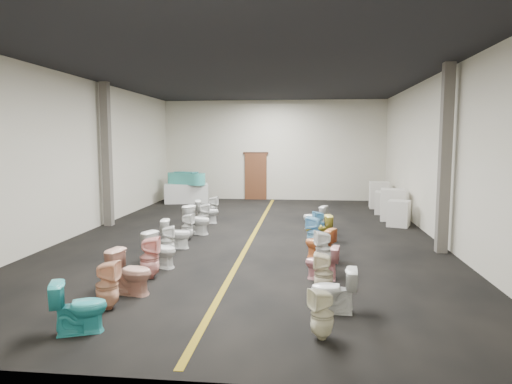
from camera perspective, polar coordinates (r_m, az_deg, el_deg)
floor at (r=13.11m, az=-0.32°, el=-5.40°), size 16.00×16.00×0.00m
ceiling at (r=12.96m, az=-0.34°, el=14.47°), size 16.00×16.00×0.00m
wall_back at (r=20.80m, az=2.19°, el=5.24°), size 10.00×0.00×10.00m
wall_front at (r=4.99m, az=-10.83°, el=1.20°), size 10.00×0.00×10.00m
wall_left at (r=14.30m, az=-20.72°, el=4.26°), size 0.00×16.00×16.00m
wall_right at (r=13.24m, az=21.77°, el=4.07°), size 0.00×16.00×16.00m
aisle_stripe at (r=13.11m, az=-0.32°, el=-5.39°), size 0.12×15.60×0.01m
back_door at (r=20.88m, az=-0.03°, el=1.95°), size 1.00×0.10×2.10m
door_frame at (r=20.83m, az=-0.03°, el=4.88°), size 1.15×0.08×0.10m
column_left at (r=15.09m, az=-18.15°, el=4.45°), size 0.25×0.25×4.50m
column_right at (r=11.73m, az=22.55°, el=3.79°), size 0.25×0.25×4.50m
display_table at (r=20.05m, az=-8.68°, el=-0.15°), size 2.01×1.34×0.82m
bathtub at (r=19.98m, az=-8.71°, el=1.73°), size 1.77×1.11×0.55m
appliance_crate_a at (r=15.05m, az=17.41°, el=-2.58°), size 0.82×0.82×0.82m
appliance_crate_b at (r=16.10m, az=16.67°, el=-1.54°), size 0.88×0.88×1.06m
appliance_crate_c at (r=17.45m, az=15.85°, el=-1.31°), size 0.85×0.85×0.82m
appliance_crate_d at (r=18.87m, az=15.12°, el=-0.36°), size 0.78×0.78×1.05m
toilet_left_0 at (r=7.04m, az=-21.21°, el=-13.22°), size 0.84×0.66×0.75m
toilet_left_1 at (r=7.80m, az=-18.10°, el=-11.02°), size 0.39×0.38×0.79m
toilet_left_2 at (r=8.43m, az=-15.38°, el=-9.61°), size 0.85×0.59×0.80m
toilet_left_3 at (r=9.23m, az=-13.15°, el=-8.01°), size 0.43×0.43×0.83m
toilet_left_4 at (r=10.00m, az=-11.82°, el=-7.08°), size 0.84×0.66×0.76m
toilet_left_5 at (r=10.90m, az=-11.00°, el=-6.04°), size 0.40×0.40×0.72m
toilet_left_6 at (r=11.65m, az=-9.93°, el=-5.16°), size 0.75×0.46×0.74m
toilet_left_7 at (r=12.59m, az=-8.58°, el=-4.31°), size 0.37×0.36×0.72m
toilet_left_8 at (r=13.32m, az=-7.32°, el=-3.49°), size 0.91×0.73×0.81m
toilet_left_9 at (r=14.07m, az=-6.59°, el=-3.02°), size 0.46×0.45×0.78m
toilet_left_10 at (r=14.96m, az=-6.15°, el=-2.45°), size 0.83×0.59×0.77m
toilet_left_11 at (r=15.76m, az=-5.44°, el=-1.97°), size 0.36×0.35×0.78m
toilet_right_0 at (r=6.46m, az=8.26°, el=-14.88°), size 0.43×0.42×0.71m
toilet_right_1 at (r=7.41m, az=9.69°, el=-12.00°), size 0.74×0.45×0.73m
toilet_right_2 at (r=8.22m, az=8.44°, el=-10.06°), size 0.38×0.37×0.74m
toilet_right_3 at (r=9.06m, az=8.24°, el=-8.73°), size 0.70×0.46×0.67m
toilet_right_4 at (r=9.89m, az=8.44°, el=-7.07°), size 0.43×0.43×0.79m
toilet_right_5 at (r=10.62m, az=7.97°, el=-6.33°), size 0.80×0.65×0.71m
toilet_right_6 at (r=11.45m, az=7.29°, el=-5.09°), size 0.46×0.46×0.83m
toilet_right_7 at (r=12.34m, az=7.81°, el=-4.52°), size 0.77×0.53×0.72m
toilet_right_8 at (r=13.12m, az=7.89°, el=-3.91°), size 0.41×0.41×0.70m
toilet_right_9 at (r=13.97m, az=7.34°, el=-3.17°), size 0.83×0.65×0.74m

